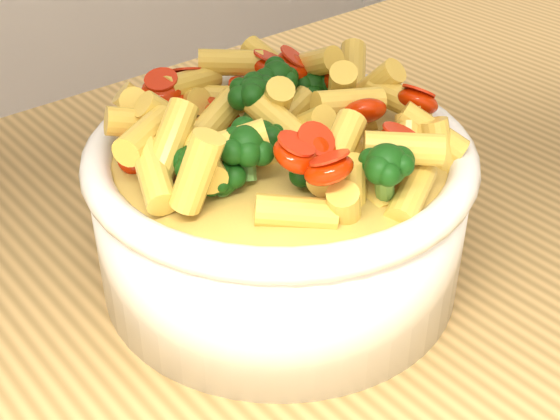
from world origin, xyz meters
TOP-DOWN VIEW (x-y plane):
  - table at (0.00, 0.00)m, footprint 1.20×0.80m
  - serving_bowl at (-0.07, 0.04)m, footprint 0.26×0.26m
  - pasta_salad at (-0.07, 0.04)m, footprint 0.20×0.20m

SIDE VIEW (x-z plane):
  - table at x=0.00m, z-range 0.35..1.25m
  - serving_bowl at x=-0.07m, z-range 0.90..1.01m
  - pasta_salad at x=-0.07m, z-range 1.00..1.05m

